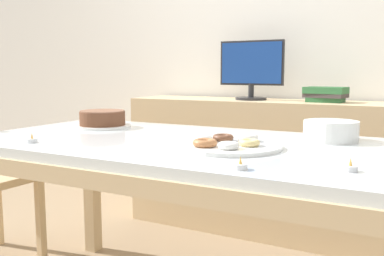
{
  "coord_description": "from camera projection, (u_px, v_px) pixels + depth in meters",
  "views": [
    {
      "loc": [
        0.81,
        -1.46,
        1.03
      ],
      "look_at": [
        0.07,
        -0.05,
        0.83
      ],
      "focal_mm": 40.0,
      "sensor_mm": 36.0,
      "label": 1
    }
  ],
  "objects": [
    {
      "name": "wall_back",
      "position": [
        287.0,
        33.0,
        2.91
      ],
      "size": [
        8.0,
        0.1,
        2.6
      ],
      "primitive_type": "cube",
      "color": "white",
      "rests_on": "ground"
    },
    {
      "name": "dining_table",
      "position": [
        183.0,
        162.0,
        1.7
      ],
      "size": [
        1.77,
        0.93,
        0.77
      ],
      "color": "silver",
      "rests_on": "ground"
    },
    {
      "name": "sideboard",
      "position": [
        271.0,
        167.0,
        2.75
      ],
      "size": [
        1.88,
        0.44,
        0.86
      ],
      "color": "#D1B284",
      "rests_on": "ground"
    },
    {
      "name": "computer_monitor",
      "position": [
        251.0,
        70.0,
        2.74
      ],
      "size": [
        0.42,
        0.2,
        0.38
      ],
      "color": "#262628",
      "rests_on": "sideboard"
    },
    {
      "name": "book_stack",
      "position": [
        326.0,
        94.0,
        2.54
      ],
      "size": [
        0.25,
        0.19,
        0.09
      ],
      "color": "#2D6638",
      "rests_on": "sideboard"
    },
    {
      "name": "cake_chocolate_round",
      "position": [
        103.0,
        120.0,
        2.08
      ],
      "size": [
        0.27,
        0.27,
        0.08
      ],
      "color": "white",
      "rests_on": "dining_table"
    },
    {
      "name": "pastry_platter",
      "position": [
        228.0,
        144.0,
        1.52
      ],
      "size": [
        0.38,
        0.38,
        0.04
      ],
      "color": "white",
      "rests_on": "dining_table"
    },
    {
      "name": "plate_stack",
      "position": [
        331.0,
        131.0,
        1.67
      ],
      "size": [
        0.21,
        0.21,
        0.08
      ],
      "color": "white",
      "rests_on": "dining_table"
    },
    {
      "name": "tealight_near_front",
      "position": [
        240.0,
        166.0,
        1.18
      ],
      "size": [
        0.04,
        0.04,
        0.04
      ],
      "color": "silver",
      "rests_on": "dining_table"
    },
    {
      "name": "tealight_left_edge",
      "position": [
        350.0,
        168.0,
        1.16
      ],
      "size": [
        0.04,
        0.04,
        0.04
      ],
      "color": "silver",
      "rests_on": "dining_table"
    },
    {
      "name": "tealight_centre",
      "position": [
        32.0,
        140.0,
        1.63
      ],
      "size": [
        0.04,
        0.04,
        0.04
      ],
      "color": "silver",
      "rests_on": "dining_table"
    }
  ]
}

